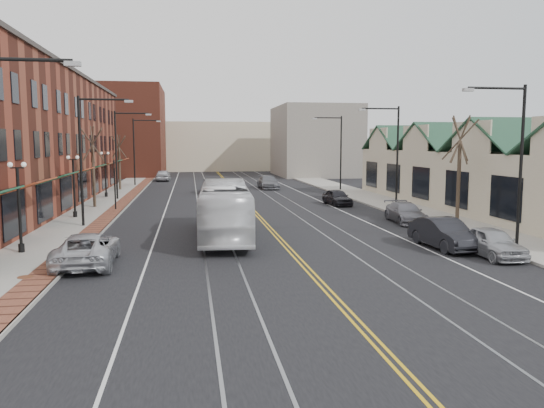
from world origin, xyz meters
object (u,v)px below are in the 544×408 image
object	(u,v)px
parked_suv	(87,249)
parked_car_d	(337,197)
parked_car_a	(492,242)
transit_bus	(225,210)
parked_car_b	(444,234)
parked_car_c	(406,213)

from	to	relation	value
parked_suv	parked_car_d	distance (m)	25.98
parked_car_a	transit_bus	bearing A→B (deg)	150.22
parked_car_b	parked_car_d	xyz separation A→B (m)	(-0.27, 18.68, -0.08)
parked_car_a	parked_car_c	size ratio (longest dim) A/B	0.89
parked_car_a	parked_car_d	bearing A→B (deg)	94.84
parked_car_a	parked_car_d	distance (m)	20.98
parked_car_a	parked_car_b	world-z (taller)	parked_car_b
parked_suv	parked_car_c	distance (m)	20.91
parked_car_a	parked_car_b	distance (m)	2.59
transit_bus	parked_suv	distance (m)	8.73
transit_bus	parked_car_a	distance (m)	13.92
parked_suv	parked_car_b	size ratio (longest dim) A/B	1.12
parked_car_a	parked_car_d	size ratio (longest dim) A/B	1.02
transit_bus	parked_car_b	size ratio (longest dim) A/B	2.43
parked_car_c	parked_suv	bearing A→B (deg)	-149.10
parked_suv	parked_car_d	bearing A→B (deg)	-131.95
parked_suv	parked_car_d	xyz separation A→B (m)	(16.80, 19.81, -0.04)
parked_car_b	parked_car_d	bearing A→B (deg)	86.14
parked_suv	parked_car_b	world-z (taller)	parked_car_b
parked_car_a	parked_car_d	xyz separation A→B (m)	(-1.54, 20.93, -0.01)
transit_bus	parked_car_a	xyz separation A→B (m)	(11.98, -7.03, -0.88)
parked_car_b	parked_car_c	bearing A→B (deg)	75.02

